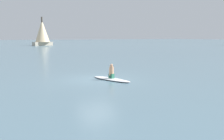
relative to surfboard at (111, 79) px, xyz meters
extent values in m
plane|color=slate|center=(-0.75, -0.68, -0.06)|extent=(400.00, 400.00, 0.00)
ellipsoid|color=white|center=(0.00, 0.00, 0.00)|extent=(3.24, 1.59, 0.13)
cube|color=#26664C|center=(0.00, 0.00, 0.21)|extent=(0.36, 0.32, 0.29)
cylinder|color=tan|center=(0.00, 0.00, 0.57)|extent=(0.33, 0.33, 0.48)
sphere|color=tan|center=(0.00, 0.00, 0.90)|extent=(0.19, 0.19, 0.19)
cylinder|color=tan|center=(0.04, -0.16, 0.51)|extent=(0.09, 0.09, 0.53)
cylinder|color=tan|center=(-0.04, 0.16, 0.51)|extent=(0.09, 0.09, 0.53)
cube|color=#B2A893|center=(-62.79, 12.14, 0.49)|extent=(3.47, 6.41, 1.10)
cylinder|color=#4C4238|center=(-62.79, 12.14, 4.83)|extent=(0.49, 0.49, 7.57)
cone|color=beige|center=(-62.79, 12.14, 4.38)|extent=(5.32, 5.32, 6.67)
camera|label=1|loc=(13.55, -7.90, 2.74)|focal=39.48mm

